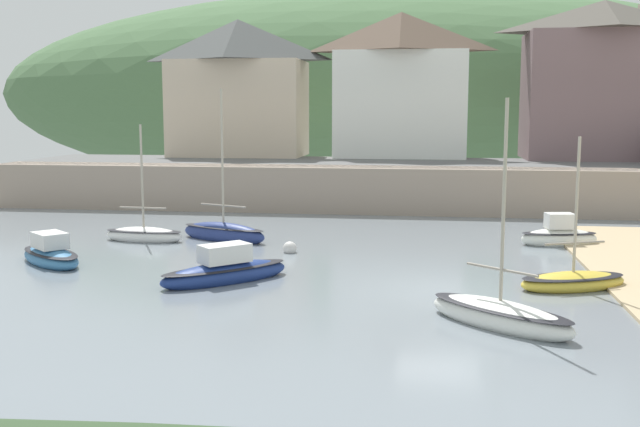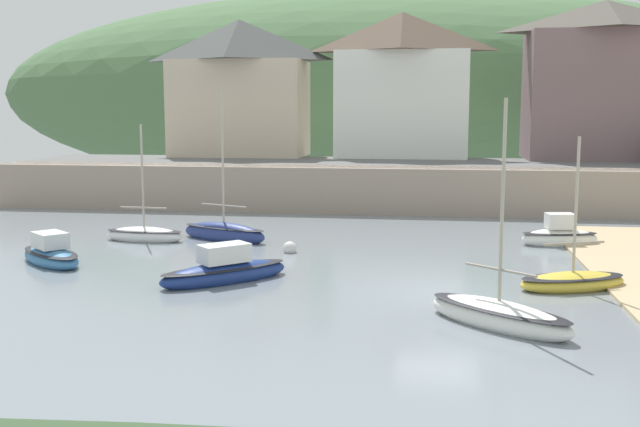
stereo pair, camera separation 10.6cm
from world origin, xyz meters
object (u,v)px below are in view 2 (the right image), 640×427
(waterfront_building_right, at_px, (603,79))
(sailboat_white_hull, at_px, (144,234))
(sailboat_blue_trim, at_px, (560,236))
(motorboat_with_cabin, at_px, (51,255))
(waterfront_building_left, at_px, (240,87))
(mooring_buoy, at_px, (290,248))
(waterfront_building_centre, at_px, (402,84))
(dinghy_open_wooden, at_px, (224,232))
(fishing_boat_green, at_px, (573,281))
(sailboat_tall_mast, at_px, (225,271))
(sailboat_far_left, at_px, (499,315))

(waterfront_building_right, bearing_deg, sailboat_white_hull, -140.03)
(sailboat_blue_trim, height_order, motorboat_with_cabin, sailboat_blue_trim)
(waterfront_building_left, distance_m, mooring_buoy, 22.13)
(waterfront_building_centre, height_order, dinghy_open_wooden, waterfront_building_centre)
(motorboat_with_cabin, distance_m, fishing_boat_green, 17.61)
(sailboat_white_hull, bearing_deg, sailboat_blue_trim, 9.10)
(waterfront_building_left, relative_size, sailboat_tall_mast, 2.15)
(waterfront_building_right, bearing_deg, sailboat_tall_mast, -123.45)
(waterfront_building_right, bearing_deg, waterfront_building_left, 180.00)
(sailboat_far_left, xyz_separation_m, fishing_boat_green, (2.58, 4.42, -0.06))
(waterfront_building_centre, xyz_separation_m, sailboat_blue_trim, (7.04, -16.81, -6.59))
(sailboat_white_hull, relative_size, fishing_boat_green, 1.04)
(waterfront_building_left, bearing_deg, dinghy_open_wooden, -78.00)
(waterfront_building_left, height_order, sailboat_blue_trim, waterfront_building_left)
(waterfront_building_left, xyz_separation_m, sailboat_blue_trim, (17.39, -16.81, -6.45))
(waterfront_building_left, distance_m, waterfront_building_centre, 10.35)
(waterfront_building_left, distance_m, dinghy_open_wooden, 19.17)
(mooring_buoy, bearing_deg, waterfront_building_right, 52.36)
(mooring_buoy, bearing_deg, fishing_boat_green, -24.96)
(mooring_buoy, bearing_deg, waterfront_building_left, 109.28)
(sailboat_blue_trim, xyz_separation_m, motorboat_with_cabin, (-18.40, -6.36, -0.05))
(waterfront_building_left, relative_size, waterfront_building_centre, 0.97)
(sailboat_blue_trim, bearing_deg, motorboat_with_cabin, -170.68)
(sailboat_tall_mast, height_order, fishing_boat_green, fishing_boat_green)
(waterfront_building_left, height_order, mooring_buoy, waterfront_building_left)
(sailboat_far_left, bearing_deg, waterfront_building_right, 113.82)
(waterfront_building_right, xyz_separation_m, sailboat_far_left, (-8.35, -28.80, -6.87))
(sailboat_blue_trim, bearing_deg, waterfront_building_left, 126.23)
(sailboat_white_hull, distance_m, dinghy_open_wooden, 3.29)
(sailboat_tall_mast, bearing_deg, waterfront_building_right, 12.53)
(motorboat_with_cabin, relative_size, dinghy_open_wooden, 0.56)
(mooring_buoy, bearing_deg, waterfront_building_centre, 80.37)
(waterfront_building_left, distance_m, fishing_boat_green, 30.19)
(motorboat_with_cabin, bearing_deg, sailboat_white_hull, 112.96)
(sailboat_tall_mast, bearing_deg, dinghy_open_wooden, 61.73)
(sailboat_far_left, relative_size, motorboat_with_cabin, 1.64)
(fishing_boat_green, bearing_deg, sailboat_tall_mast, 160.74)
(sailboat_blue_trim, bearing_deg, fishing_boat_green, -106.02)
(waterfront_building_left, height_order, sailboat_tall_mast, waterfront_building_left)
(sailboat_tall_mast, relative_size, motorboat_with_cabin, 1.12)
(sailboat_far_left, height_order, sailboat_white_hull, sailboat_far_left)
(waterfront_building_left, distance_m, waterfront_building_right, 22.33)
(sailboat_white_hull, xyz_separation_m, mooring_buoy, (6.44, -1.64, -0.11))
(waterfront_building_centre, height_order, motorboat_with_cabin, waterfront_building_centre)
(waterfront_building_right, xyz_separation_m, fishing_boat_green, (-5.77, -24.38, -6.93))
(waterfront_building_centre, bearing_deg, sailboat_far_left, -82.82)
(sailboat_tall_mast, distance_m, mooring_buoy, 5.20)
(motorboat_with_cabin, bearing_deg, waterfront_building_right, 85.22)
(waterfront_building_left, relative_size, sailboat_white_hull, 1.74)
(motorboat_with_cabin, xyz_separation_m, sailboat_white_hull, (1.54, 4.89, -0.05))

